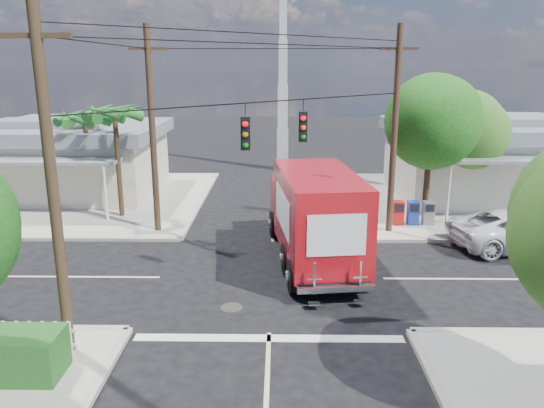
{
  "coord_description": "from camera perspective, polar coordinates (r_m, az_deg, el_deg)",
  "views": [
    {
      "loc": [
        0.27,
        -17.57,
        7.38
      ],
      "look_at": [
        0.0,
        2.0,
        2.2
      ],
      "focal_mm": 35.0,
      "sensor_mm": 36.0,
      "label": 1
    }
  ],
  "objects": [
    {
      "name": "ground",
      "position": [
        19.06,
        -0.09,
        -7.96
      ],
      "size": [
        120.0,
        120.0,
        0.0
      ],
      "primitive_type": "plane",
      "color": "black",
      "rests_on": "ground"
    },
    {
      "name": "sidewalk_ne",
      "position": [
        31.23,
        20.63,
        0.32
      ],
      "size": [
        14.12,
        14.12,
        0.14
      ],
      "color": "#ACA79C",
      "rests_on": "ground"
    },
    {
      "name": "sidewalk_nw",
      "position": [
        31.42,
        -20.01,
        0.46
      ],
      "size": [
        14.12,
        14.12,
        0.14
      ],
      "color": "#ACA79C",
      "rests_on": "ground"
    },
    {
      "name": "road_markings",
      "position": [
        17.71,
        -0.16,
        -9.79
      ],
      "size": [
        32.0,
        32.0,
        0.01
      ],
      "color": "beige",
      "rests_on": "ground"
    },
    {
      "name": "building_ne",
      "position": [
        32.37,
        23.06,
        4.64
      ],
      "size": [
        11.8,
        10.2,
        4.5
      ],
      "color": "silver",
      "rests_on": "sidewalk_ne"
    },
    {
      "name": "building_nw",
      "position": [
        32.86,
        -21.22,
        4.78
      ],
      "size": [
        10.8,
        10.2,
        4.3
      ],
      "color": "beige",
      "rests_on": "sidewalk_nw"
    },
    {
      "name": "radio_tower",
      "position": [
        37.61,
        1.17,
        12.17
      ],
      "size": [
        0.8,
        0.8,
        17.0
      ],
      "color": "silver",
      "rests_on": "ground"
    },
    {
      "name": "tree_ne_front",
      "position": [
        25.43,
        16.8,
        8.3
      ],
      "size": [
        4.21,
        4.14,
        6.66
      ],
      "color": "#422D1C",
      "rests_on": "sidewalk_ne"
    },
    {
      "name": "tree_ne_back",
      "position": [
        28.37,
        20.61,
        7.42
      ],
      "size": [
        3.77,
        3.66,
        5.82
      ],
      "color": "#422D1C",
      "rests_on": "sidewalk_ne"
    },
    {
      "name": "palm_nw_front",
      "position": [
        26.35,
        -16.57,
        9.13
      ],
      "size": [
        3.01,
        3.08,
        5.59
      ],
      "color": "#422D1C",
      "rests_on": "sidewalk_nw"
    },
    {
      "name": "palm_nw_back",
      "position": [
        28.44,
        -19.52,
        8.52
      ],
      "size": [
        3.01,
        3.08,
        5.19
      ],
      "color": "#422D1C",
      "rests_on": "sidewalk_nw"
    },
    {
      "name": "utility_poles",
      "position": [
        19.46,
        -4.72,
        6.78
      ],
      "size": [
        12.0,
        10.68,
        9.0
      ],
      "color": "#473321",
      "rests_on": "ground"
    },
    {
      "name": "vending_boxes",
      "position": [
        25.47,
        14.92,
        -0.92
      ],
      "size": [
        1.9,
        0.5,
        1.1
      ],
      "color": "#B21212",
      "rests_on": "sidewalk_ne"
    },
    {
      "name": "delivery_truck",
      "position": [
        20.12,
        4.57,
        -1.21
      ],
      "size": [
        3.53,
        8.6,
        3.62
      ],
      "color": "black",
      "rests_on": "ground"
    },
    {
      "name": "parked_car",
      "position": [
        24.06,
        25.17,
        -2.51
      ],
      "size": [
        6.1,
        3.63,
        1.59
      ],
      "primitive_type": "imported",
      "rotation": [
        0.0,
        0.0,
        1.75
      ],
      "color": "silver",
      "rests_on": "ground"
    }
  ]
}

